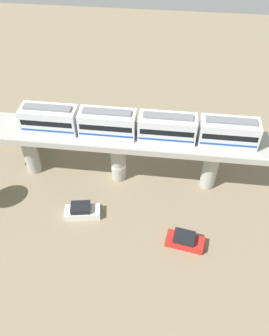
{
  "coord_description": "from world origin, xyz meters",
  "views": [
    {
      "loc": [
        -31.39,
        -5.89,
        33.36
      ],
      "look_at": [
        -2.5,
        -2.39,
        4.43
      ],
      "focal_mm": 36.72,
      "sensor_mm": 36.0,
      "label": 1
    }
  ],
  "objects_px": {
    "train": "(137,125)",
    "tree_mid_lot": "(38,130)",
    "parked_car_white": "(82,211)",
    "parked_car_red": "(185,240)"
  },
  "relations": [
    {
      "from": "train",
      "to": "parked_car_white",
      "type": "relative_size",
      "value": 6.18
    },
    {
      "from": "train",
      "to": "parked_car_white",
      "type": "height_order",
      "value": "train"
    },
    {
      "from": "train",
      "to": "parked_car_red",
      "type": "height_order",
      "value": "train"
    },
    {
      "from": "train",
      "to": "parked_car_red",
      "type": "bearing_deg",
      "value": -145.79
    },
    {
      "from": "tree_mid_lot",
      "to": "train",
      "type": "bearing_deg",
      "value": -107.33
    },
    {
      "from": "parked_car_white",
      "to": "parked_car_red",
      "type": "bearing_deg",
      "value": -111.91
    },
    {
      "from": "train",
      "to": "tree_mid_lot",
      "type": "distance_m",
      "value": 16.2
    },
    {
      "from": "parked_car_red",
      "to": "tree_mid_lot",
      "type": "xyz_separation_m",
      "value": [
        14.03,
        20.96,
        2.53
      ]
    },
    {
      "from": "parked_car_white",
      "to": "train",
      "type": "bearing_deg",
      "value": -50.0
    },
    {
      "from": "train",
      "to": "tree_mid_lot",
      "type": "xyz_separation_m",
      "value": [
        4.52,
        14.5,
        -5.64
      ]
    }
  ]
}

